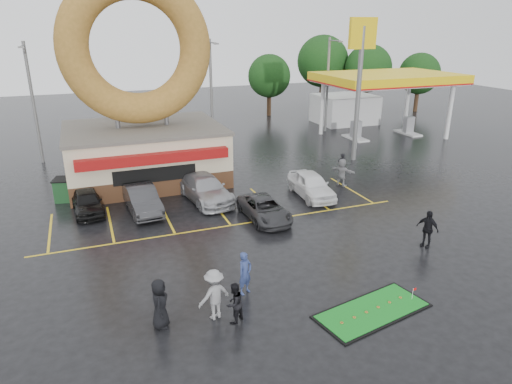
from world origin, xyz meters
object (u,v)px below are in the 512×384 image
object	(u,v)px
gas_station	(368,93)
car_silver	(205,188)
car_grey	(264,209)
putting_green	(372,311)
streetlight_mid	(211,90)
car_black	(87,202)
streetlight_right	(328,83)
car_white	(311,185)
donut_shop	(142,115)
dumpster	(71,190)
car_dgrey	(142,200)
person_blue	(245,273)
person_cameraman	(427,229)
streetlight_left	(33,101)
shell_sign	(361,64)

from	to	relation	value
gas_station	car_silver	size ratio (longest dim) A/B	2.59
car_grey	putting_green	xyz separation A→B (m)	(0.54, -9.46, -0.55)
streetlight_mid	car_black	xyz separation A→B (m)	(-11.04, -12.92, -4.12)
streetlight_mid	car_silver	world-z (taller)	streetlight_mid
car_silver	putting_green	world-z (taller)	car_silver
car_silver	streetlight_right	bearing A→B (deg)	34.22
car_white	car_black	bearing A→B (deg)	173.99
donut_shop	dumpster	world-z (taller)	donut_shop
car_dgrey	person_blue	xyz separation A→B (m)	(2.63, -10.03, 0.15)
car_dgrey	dumpster	xyz separation A→B (m)	(-3.77, 3.48, -0.08)
car_silver	person_cameraman	xyz separation A→B (m)	(8.33, -9.76, 0.16)
streetlight_left	car_dgrey	distance (m)	14.73
gas_station	putting_green	xyz separation A→B (m)	(-17.48, -26.84, -3.66)
donut_shop	car_grey	xyz separation A→B (m)	(4.98, -9.41, -3.87)
donut_shop	streetlight_right	distance (m)	21.00
person_cameraman	car_white	bearing A→B (deg)	170.09
gas_station	streetlight_right	xyz separation A→B (m)	(-4.00, 0.98, 1.08)
gas_station	car_white	size ratio (longest dim) A/B	3.05
streetlight_mid	person_blue	world-z (taller)	streetlight_mid
donut_shop	car_dgrey	world-z (taller)	donut_shop
person_cameraman	gas_station	bearing A→B (deg)	128.79
car_silver	car_white	xyz separation A→B (m)	(6.32, -1.69, -0.00)
gas_station	streetlight_left	distance (m)	30.04
gas_station	car_dgrey	xyz separation A→B (m)	(-24.10, -13.90, -2.96)
person_cameraman	shell_sign	bearing A→B (deg)	136.86
streetlight_left	car_dgrey	bearing A→B (deg)	-65.39
car_silver	person_blue	world-z (taller)	person_blue
gas_station	dumpster	bearing A→B (deg)	-159.51
person_cameraman	car_silver	bearing A→B (deg)	-163.41
car_white	dumpster	bearing A→B (deg)	164.78
car_dgrey	car_silver	world-z (taller)	car_silver
car_dgrey	dumpster	world-z (taller)	car_dgrey
streetlight_right	car_grey	size ratio (longest dim) A/B	2.12
donut_shop	car_dgrey	xyz separation A→B (m)	(-1.10, -5.93, -3.73)
donut_shop	car_black	bearing A→B (deg)	-129.11
car_grey	person_cameraman	world-z (taller)	person_cameraman
car_grey	car_white	size ratio (longest dim) A/B	0.95
donut_shop	streetlight_left	world-z (taller)	donut_shop
streetlight_right	car_black	bearing A→B (deg)	-148.87
car_black	person_cameraman	world-z (taller)	person_cameraman
person_cameraman	person_blue	bearing A→B (deg)	-109.46
shell_sign	person_cameraman	size ratio (longest dim) A/B	5.74
car_white	dumpster	xyz separation A→B (m)	(-13.89, 4.70, -0.11)
donut_shop	gas_station	xyz separation A→B (m)	(23.00, 7.97, -0.77)
donut_shop	car_silver	xyz separation A→B (m)	(2.70, -5.47, -3.70)
person_cameraman	putting_green	bearing A→B (deg)	-80.40
car_white	person_blue	xyz separation A→B (m)	(-7.49, -8.81, 0.13)
car_black	car_dgrey	world-z (taller)	car_dgrey
car_dgrey	putting_green	xyz separation A→B (m)	(6.63, -12.94, -0.70)
gas_station	shell_sign	size ratio (longest dim) A/B	1.29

